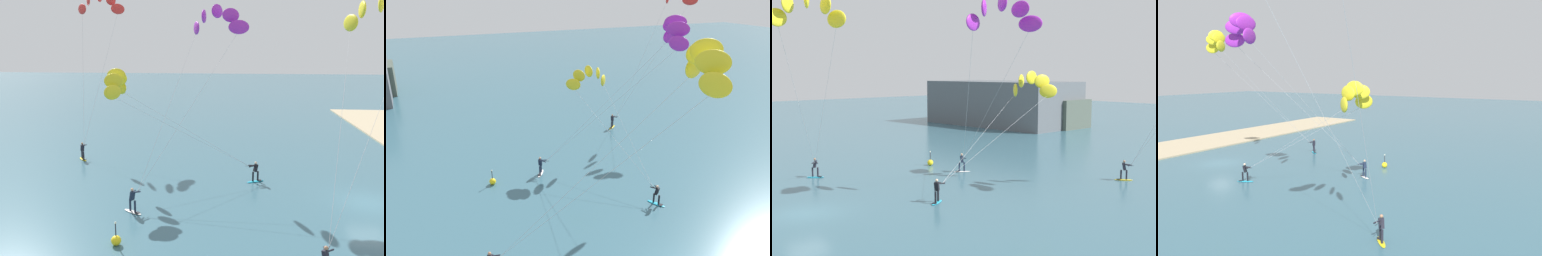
% 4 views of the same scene
% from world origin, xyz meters
% --- Properties ---
extents(kitesurfer_nearshore, '(11.93, 7.85, 13.83)m').
position_xyz_m(kitesurfer_nearshore, '(-0.38, 0.64, 12.13)').
color(kitesurfer_nearshore, '#23ADD1').
rests_on(kitesurfer_nearshore, ground).
extents(kitesurfer_mid_water, '(11.91, 8.41, 13.92)m').
position_xyz_m(kitesurfer_mid_water, '(6.10, 11.11, 12.20)').
color(kitesurfer_mid_water, white).
rests_on(kitesurfer_mid_water, ground).
extents(kitesurfer_far_out, '(4.51, 12.32, 8.98)m').
position_xyz_m(kitesurfer_far_out, '(2.85, 17.84, 7.52)').
color(kitesurfer_far_out, '#23ADD1').
rests_on(kitesurfer_far_out, ground).
extents(marker_buoy, '(0.56, 0.56, 1.38)m').
position_xyz_m(marker_buoy, '(-7.42, 15.84, 0.30)').
color(marker_buoy, yellow).
rests_on(marker_buoy, ground).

